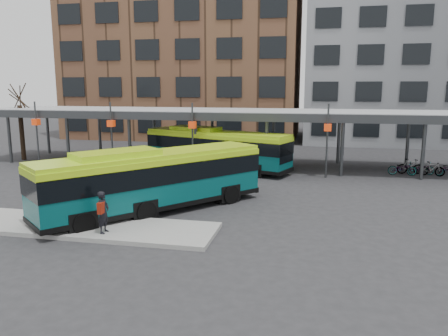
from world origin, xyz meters
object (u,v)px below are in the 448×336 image
tree (22,130)px  bus_front (153,179)px  bus_rear (216,148)px  pedestrian (103,212)px

tree → bus_front: (15.85, -11.98, -0.82)m
bus_rear → pedestrian: 14.94m
tree → bus_rear: (16.30, -0.87, -0.87)m
tree → pedestrian: 21.94m
bus_front → tree: bearing=92.2°
tree → bus_rear: 16.35m
bus_front → bus_rear: (0.45, 11.10, -0.05)m
bus_front → pedestrian: bus_front is taller
bus_rear → tree: bearing=-163.1°
bus_front → pedestrian: 3.89m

